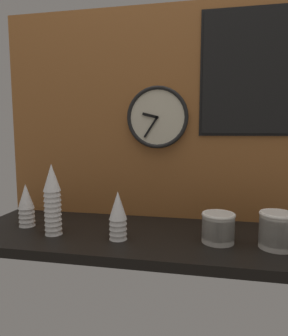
# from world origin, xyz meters

# --- Properties ---
(ground_plane) EXTENTS (1.60, 0.56, 0.04)m
(ground_plane) POSITION_xyz_m (0.00, 0.00, -0.02)
(ground_plane) COLOR black
(wall_tiled_back) EXTENTS (1.60, 0.03, 1.05)m
(wall_tiled_back) POSITION_xyz_m (0.00, 0.27, 0.53)
(wall_tiled_back) COLOR #A3602D
(wall_tiled_back) RESTS_ON ground_plane
(cup_stack_far_left) EXTENTS (0.07, 0.07, 0.20)m
(cup_stack_far_left) POSITION_xyz_m (-0.57, -0.02, 0.10)
(cup_stack_far_left) COLOR white
(cup_stack_far_left) RESTS_ON ground_plane
(cup_stack_left) EXTENTS (0.07, 0.07, 0.31)m
(cup_stack_left) POSITION_xyz_m (-0.40, -0.10, 0.15)
(cup_stack_left) COLOR white
(cup_stack_left) RESTS_ON ground_plane
(cup_stack_center) EXTENTS (0.07, 0.07, 0.20)m
(cup_stack_center) POSITION_xyz_m (-0.10, -0.10, 0.10)
(cup_stack_center) COLOR white
(cup_stack_center) RESTS_ON ground_plane
(bowl_stack_far_right) EXTENTS (0.13, 0.13, 0.14)m
(bowl_stack_far_right) POSITION_xyz_m (0.51, -0.08, 0.07)
(bowl_stack_far_right) COLOR beige
(bowl_stack_far_right) RESTS_ON ground_plane
(bowl_stack_right) EXTENTS (0.13, 0.13, 0.12)m
(bowl_stack_right) POSITION_xyz_m (0.30, -0.06, 0.06)
(bowl_stack_right) COLOR beige
(bowl_stack_right) RESTS_ON ground_plane
(wall_clock) EXTENTS (0.31, 0.03, 0.31)m
(wall_clock) POSITION_xyz_m (0.01, 0.23, 0.51)
(wall_clock) COLOR beige
(menu_board) EXTENTS (0.49, 0.01, 0.58)m
(menu_board) POSITION_xyz_m (0.46, 0.24, 0.71)
(menu_board) COLOR black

